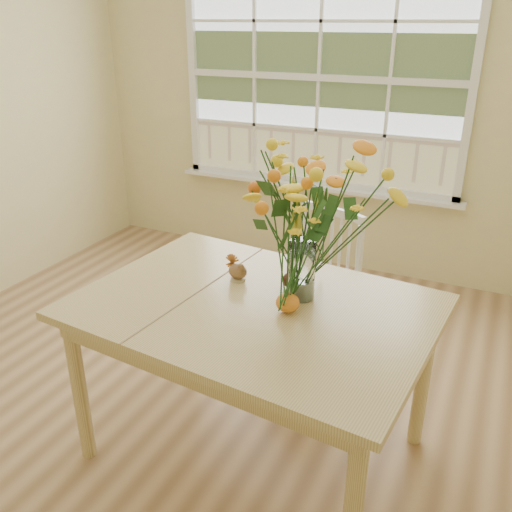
% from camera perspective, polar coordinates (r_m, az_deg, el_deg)
% --- Properties ---
extents(floor, '(4.00, 4.50, 0.01)m').
position_cam_1_polar(floor, '(3.13, -8.83, -15.82)').
color(floor, '#926B46').
rests_on(floor, ground).
extents(wall_back, '(4.00, 0.02, 2.70)m').
position_cam_1_polar(wall_back, '(4.48, 6.67, 15.66)').
color(wall_back, beige).
rests_on(wall_back, floor).
extents(window, '(2.42, 0.12, 1.74)m').
position_cam_1_polar(window, '(4.42, 6.61, 17.93)').
color(window, silver).
rests_on(window, wall_back).
extents(dining_table, '(1.63, 1.23, 0.82)m').
position_cam_1_polar(dining_table, '(2.44, -0.20, -6.89)').
color(dining_table, tan).
rests_on(dining_table, floor).
extents(windsor_chair, '(0.55, 0.54, 0.96)m').
position_cam_1_polar(windsor_chair, '(3.23, 6.70, -2.81)').
color(windsor_chair, white).
rests_on(windsor_chair, floor).
extents(flower_vase, '(0.56, 0.56, 0.67)m').
position_cam_1_polar(flower_vase, '(2.29, 5.08, 4.57)').
color(flower_vase, white).
rests_on(flower_vase, dining_table).
extents(pumpkin, '(0.10, 0.10, 0.08)m').
position_cam_1_polar(pumpkin, '(2.32, 3.34, -5.02)').
color(pumpkin, orange).
rests_on(pumpkin, dining_table).
extents(turkey_figurine, '(0.10, 0.07, 0.12)m').
position_cam_1_polar(turkey_figurine, '(2.58, -1.93, -1.63)').
color(turkey_figurine, '#CCB78C').
rests_on(turkey_figurine, dining_table).
extents(dark_gourd, '(0.13, 0.10, 0.07)m').
position_cam_1_polar(dark_gourd, '(2.52, 3.69, -2.62)').
color(dark_gourd, '#38160F').
rests_on(dark_gourd, dining_table).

